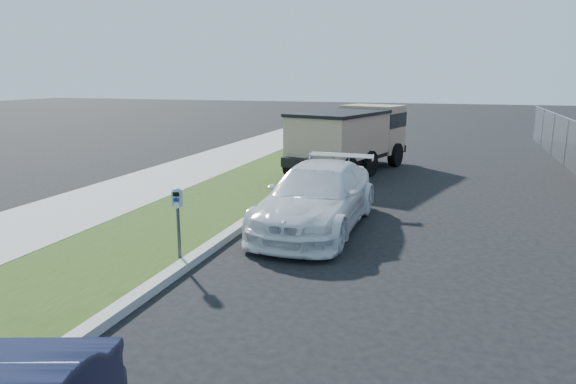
% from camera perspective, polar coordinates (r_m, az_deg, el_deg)
% --- Properties ---
extents(ground, '(120.00, 120.00, 0.00)m').
position_cam_1_polar(ground, '(9.83, 6.03, -7.48)').
color(ground, black).
rests_on(ground, ground).
extents(streetside, '(6.12, 50.00, 0.15)m').
position_cam_1_polar(streetside, '(13.71, -15.47, -1.74)').
color(streetside, gray).
rests_on(streetside, ground).
extents(parking_meter, '(0.21, 0.16, 1.31)m').
position_cam_1_polar(parking_meter, '(9.44, -12.17, -1.72)').
color(parking_meter, '#3F4247').
rests_on(parking_meter, ground).
extents(white_wagon, '(2.11, 5.00, 1.44)m').
position_cam_1_polar(white_wagon, '(11.62, 3.25, -0.55)').
color(white_wagon, white).
rests_on(white_wagon, ground).
extents(dump_truck, '(3.63, 6.21, 2.29)m').
position_cam_1_polar(dump_truck, '(18.89, 7.12, 6.27)').
color(dump_truck, black).
rests_on(dump_truck, ground).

